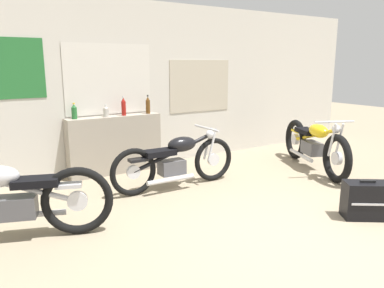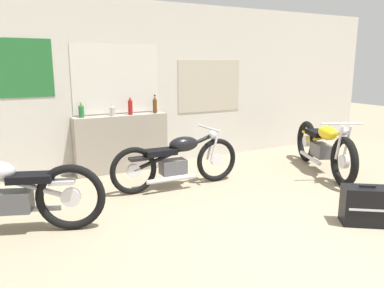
% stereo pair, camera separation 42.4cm
% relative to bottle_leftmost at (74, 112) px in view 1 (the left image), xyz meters
% --- Properties ---
extents(ground_plane, '(24.00, 24.00, 0.00)m').
position_rel_bottle_leftmost_xyz_m(ground_plane, '(1.33, -3.52, -1.06)').
color(ground_plane, gray).
extents(wall_back, '(10.00, 0.07, 2.80)m').
position_rel_bottle_leftmost_xyz_m(wall_back, '(1.32, 0.16, 0.35)').
color(wall_back, beige).
rests_on(wall_back, ground_plane).
extents(sill_counter, '(1.55, 0.28, 0.95)m').
position_rel_bottle_leftmost_xyz_m(sill_counter, '(0.62, -0.01, -0.58)').
color(sill_counter, gray).
rests_on(sill_counter, ground_plane).
extents(bottle_leftmost, '(0.08, 0.08, 0.25)m').
position_rel_bottle_leftmost_xyz_m(bottle_leftmost, '(0.00, 0.00, 0.00)').
color(bottle_leftmost, '#23662D').
rests_on(bottle_leftmost, sill_counter).
extents(bottle_left_center, '(0.09, 0.09, 0.20)m').
position_rel_bottle_leftmost_xyz_m(bottle_left_center, '(0.48, -0.06, -0.02)').
color(bottle_left_center, '#B7B2A8').
rests_on(bottle_left_center, sill_counter).
extents(bottle_center, '(0.07, 0.07, 0.32)m').
position_rel_bottle_leftmost_xyz_m(bottle_center, '(0.78, -0.05, 0.03)').
color(bottle_center, maroon).
rests_on(bottle_center, sill_counter).
extents(bottle_right_center, '(0.07, 0.07, 0.31)m').
position_rel_bottle_leftmost_xyz_m(bottle_right_center, '(1.22, -0.05, 0.03)').
color(bottle_right_center, '#5B3814').
rests_on(bottle_right_center, sill_counter).
extents(motorcycle_yellow, '(1.03, 2.07, 0.92)m').
position_rel_bottle_leftmost_xyz_m(motorcycle_yellow, '(3.54, -1.65, -0.62)').
color(motorcycle_yellow, black).
rests_on(motorcycle_yellow, ground_plane).
extents(motorcycle_silver, '(1.95, 0.88, 0.94)m').
position_rel_bottle_leftmost_xyz_m(motorcycle_silver, '(-1.18, -1.74, -0.62)').
color(motorcycle_silver, black).
rests_on(motorcycle_silver, ground_plane).
extents(motorcycle_black, '(1.98, 0.64, 0.85)m').
position_rel_bottle_leftmost_xyz_m(motorcycle_black, '(1.07, -1.23, -0.64)').
color(motorcycle_black, black).
rests_on(motorcycle_black, ground_plane).
extents(hard_case_black, '(0.56, 0.51, 0.46)m').
position_rel_bottle_leftmost_xyz_m(hard_case_black, '(2.37, -3.38, -0.84)').
color(hard_case_black, black).
rests_on(hard_case_black, ground_plane).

